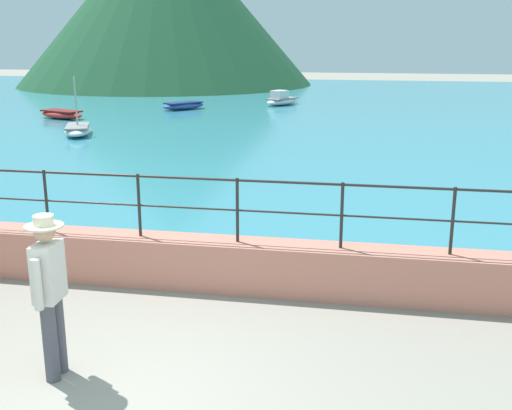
{
  "coord_description": "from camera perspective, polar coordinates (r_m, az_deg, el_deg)",
  "views": [
    {
      "loc": [
        2.47,
        -4.79,
        3.43
      ],
      "look_at": [
        0.87,
        3.7,
        1.1
      ],
      "focal_mm": 43.65,
      "sensor_mm": 36.0,
      "label": 1
    }
  ],
  "objects": [
    {
      "name": "promenade_wall",
      "position": [
        8.91,
        -6.15,
        -5.22
      ],
      "size": [
        20.0,
        0.56,
        0.7
      ],
      "primitive_type": "cube",
      "color": "tan",
      "rests_on": "ground"
    },
    {
      "name": "boat_3",
      "position": [
        32.61,
        2.37,
        9.61
      ],
      "size": [
        1.89,
        2.45,
        0.76
      ],
      "color": "white",
      "rests_on": "lake_water"
    },
    {
      "name": "boat_0",
      "position": [
        28.29,
        -17.38,
        7.96
      ],
      "size": [
        2.47,
        1.68,
        0.36
      ],
      "color": "red",
      "rests_on": "lake_water"
    },
    {
      "name": "person_walking",
      "position": [
        6.66,
        -18.39,
        -7.3
      ],
      "size": [
        0.38,
        0.57,
        1.75
      ],
      "color": "#4C4C56",
      "rests_on": "ground"
    },
    {
      "name": "boat_6",
      "position": [
        30.72,
        -6.66,
        9.05
      ],
      "size": [
        2.14,
        2.36,
        0.36
      ],
      "color": "#2D4C9E",
      "rests_on": "lake_water"
    },
    {
      "name": "boat_4",
      "position": [
        23.21,
        -16.03,
        6.66
      ],
      "size": [
        1.72,
        2.47,
        2.06
      ],
      "color": "white",
      "rests_on": "lake_water"
    },
    {
      "name": "railing",
      "position": [
        8.62,
        -6.33,
        0.78
      ],
      "size": [
        18.44,
        0.04,
        0.9
      ],
      "color": "#282623",
      "rests_on": "promenade_wall"
    },
    {
      "name": "lake_water",
      "position": [
        30.91,
        6.07,
        8.69
      ],
      "size": [
        64.0,
        44.32,
        0.06
      ],
      "primitive_type": "cube",
      "color": "teal",
      "rests_on": "ground"
    }
  ]
}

